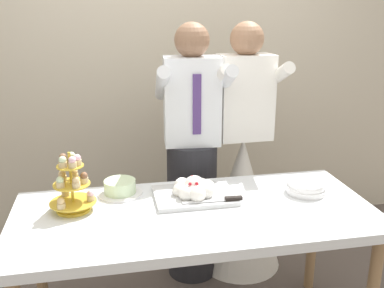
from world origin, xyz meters
TOP-DOWN VIEW (x-y plane):
  - rear_wall at (0.00, 1.39)m, footprint 5.20×0.10m
  - dessert_table at (0.00, 0.00)m, footprint 1.80×0.80m
  - cupcake_stand at (-0.59, 0.12)m, footprint 0.23×0.23m
  - main_cake_tray at (0.03, 0.15)m, footprint 0.44×0.31m
  - plate_stack at (0.63, 0.10)m, footprint 0.22×0.22m
  - round_cake at (-0.36, 0.28)m, footprint 0.24×0.24m
  - person_groom at (0.11, 0.64)m, footprint 0.50×0.52m
  - person_bride at (0.46, 0.69)m, footprint 0.56×0.56m

SIDE VIEW (x-z plane):
  - person_bride at x=0.46m, z-range -0.25..1.41m
  - dessert_table at x=0.00m, z-range 0.31..1.09m
  - person_groom at x=0.11m, z-range -0.08..1.58m
  - plate_stack at x=0.63m, z-range 0.78..0.84m
  - round_cake at x=-0.36m, z-range 0.77..0.85m
  - main_cake_tray at x=0.03m, z-range 0.75..0.88m
  - cupcake_stand at x=-0.59m, z-range 0.76..1.06m
  - rear_wall at x=0.00m, z-range 0.00..2.90m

